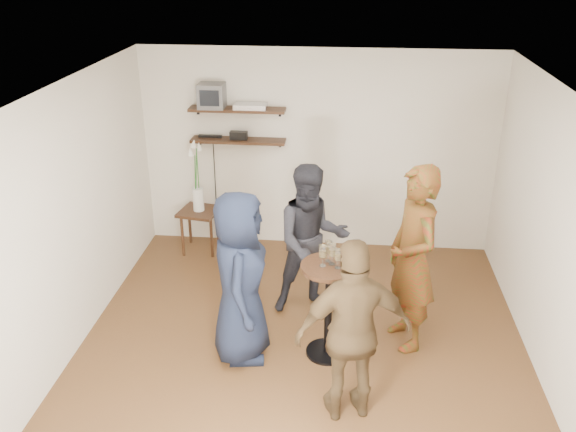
# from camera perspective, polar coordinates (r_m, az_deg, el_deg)

# --- Properties ---
(room) EXTENTS (4.58, 5.08, 2.68)m
(room) POSITION_cam_1_polar(r_m,az_deg,el_deg) (5.51, 1.36, -2.04)
(room) COLOR #442815
(room) RESTS_ON ground
(shelf_upper) EXTENTS (1.20, 0.25, 0.04)m
(shelf_upper) POSITION_cam_1_polar(r_m,az_deg,el_deg) (7.67, -4.78, 9.91)
(shelf_upper) COLOR black
(shelf_upper) RESTS_ON room
(shelf_lower) EXTENTS (1.20, 0.25, 0.04)m
(shelf_lower) POSITION_cam_1_polar(r_m,az_deg,el_deg) (7.78, -4.68, 7.05)
(shelf_lower) COLOR black
(shelf_lower) RESTS_ON room
(crt_monitor) EXTENTS (0.32, 0.30, 0.30)m
(crt_monitor) POSITION_cam_1_polar(r_m,az_deg,el_deg) (7.69, -7.13, 11.13)
(crt_monitor) COLOR #59595B
(crt_monitor) RESTS_ON shelf_upper
(dvd_deck) EXTENTS (0.40, 0.24, 0.06)m
(dvd_deck) POSITION_cam_1_polar(r_m,az_deg,el_deg) (7.63, -3.52, 10.24)
(dvd_deck) COLOR silver
(dvd_deck) RESTS_ON shelf_upper
(radio) EXTENTS (0.22, 0.10, 0.10)m
(radio) POSITION_cam_1_polar(r_m,az_deg,el_deg) (7.76, -4.64, 7.53)
(radio) COLOR black
(radio) RESTS_ON shelf_lower
(power_strip) EXTENTS (0.30, 0.05, 0.03)m
(power_strip) POSITION_cam_1_polar(r_m,az_deg,el_deg) (7.89, -7.29, 7.43)
(power_strip) COLOR black
(power_strip) RESTS_ON shelf_lower
(side_table) EXTENTS (0.55, 0.55, 0.57)m
(side_table) POSITION_cam_1_polar(r_m,az_deg,el_deg) (8.00, -8.29, -0.07)
(side_table) COLOR black
(side_table) RESTS_ON room
(vase_lilies) EXTENTS (0.19, 0.20, 0.98)m
(vase_lilies) POSITION_cam_1_polar(r_m,az_deg,el_deg) (7.85, -8.47, 2.62)
(vase_lilies) COLOR white
(vase_lilies) RESTS_ON side_table
(drinks_table) EXTENTS (0.55, 0.55, 1.00)m
(drinks_table) POSITION_cam_1_polar(r_m,az_deg,el_deg) (5.88, 3.83, -7.66)
(drinks_table) COLOR black
(drinks_table) RESTS_ON room
(wine_glass_fl) EXTENTS (0.07, 0.07, 0.21)m
(wine_glass_fl) POSITION_cam_1_polar(r_m,az_deg,el_deg) (5.61, 3.28, -3.40)
(wine_glass_fl) COLOR silver
(wine_glass_fl) RESTS_ON drinks_table
(wine_glass_fr) EXTENTS (0.06, 0.06, 0.19)m
(wine_glass_fr) POSITION_cam_1_polar(r_m,az_deg,el_deg) (5.59, 4.70, -3.71)
(wine_glass_fr) COLOR silver
(wine_glass_fr) RESTS_ON drinks_table
(wine_glass_bl) EXTENTS (0.07, 0.07, 0.21)m
(wine_glass_bl) POSITION_cam_1_polar(r_m,az_deg,el_deg) (5.69, 3.80, -2.98)
(wine_glass_bl) COLOR silver
(wine_glass_bl) RESTS_ON drinks_table
(wine_glass_br) EXTENTS (0.07, 0.07, 0.21)m
(wine_glass_br) POSITION_cam_1_polar(r_m,az_deg,el_deg) (5.64, 4.18, -3.27)
(wine_glass_br) COLOR silver
(wine_glass_br) RESTS_ON drinks_table
(person_plaid) EXTENTS (0.67, 0.81, 1.90)m
(person_plaid) POSITION_cam_1_polar(r_m,az_deg,el_deg) (6.01, 11.57, -3.95)
(person_plaid) COLOR #9E1912
(person_plaid) RESTS_ON room
(person_dark) EXTENTS (0.96, 0.83, 1.68)m
(person_dark) POSITION_cam_1_polar(r_m,az_deg,el_deg) (6.49, 2.22, -2.29)
(person_dark) COLOR black
(person_dark) RESTS_ON room
(person_navy) EXTENTS (0.63, 0.89, 1.72)m
(person_navy) POSITION_cam_1_polar(r_m,az_deg,el_deg) (5.77, -4.51, -5.80)
(person_navy) COLOR #151C30
(person_navy) RESTS_ON room
(person_brown) EXTENTS (1.05, 0.66, 1.66)m
(person_brown) POSITION_cam_1_polar(r_m,az_deg,el_deg) (5.10, 6.14, -10.74)
(person_brown) COLOR #4D3821
(person_brown) RESTS_ON room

